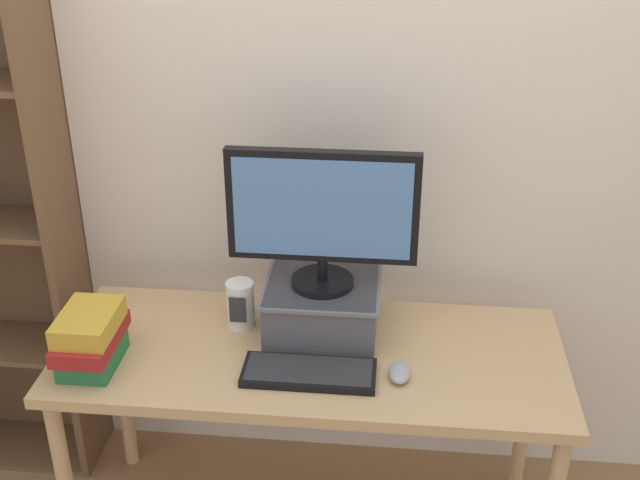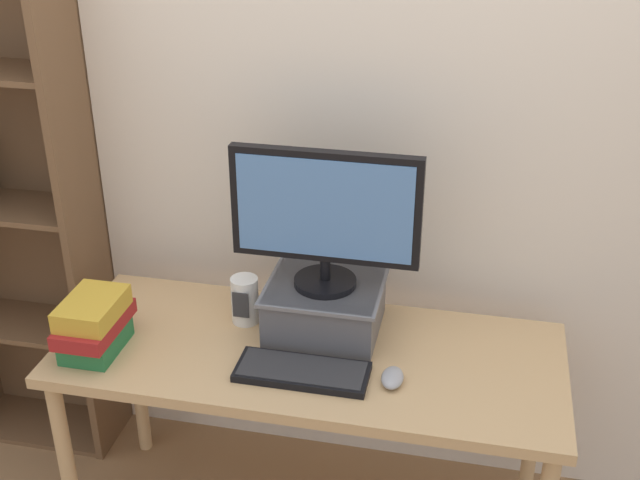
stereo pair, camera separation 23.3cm
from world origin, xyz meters
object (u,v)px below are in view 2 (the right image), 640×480
Objects in this scene: riser_box at (325,305)px; keyboard at (302,372)px; desk at (309,371)px; desk_speaker at (245,300)px; computer_mouse at (392,378)px; book_stack at (94,324)px; computer_monitor at (325,214)px; bookshelf_unit at (6,202)px.

riser_box is 0.93× the size of keyboard.
desk_speaker is at bearing 153.69° from desk.
computer_mouse reaches higher than desk.
computer_monitor is at bearing 21.05° from book_stack.
bookshelf_unit is at bearing 140.03° from book_stack.
riser_box reaches higher than desk_speaker.
computer_monitor reaches higher than book_stack.
keyboard is at bearing -20.88° from bookshelf_unit.
bookshelf_unit is 0.98m from desk_speaker.
bookshelf_unit is 1.23m from computer_monitor.
riser_box is at bearing 21.16° from book_stack.
desk_speaker is at bearing 31.70° from book_stack.
desk_speaker is (0.94, -0.21, -0.16)m from bookshelf_unit.
computer_monitor is at bearing 78.89° from desk.
computer_monitor is 2.16× the size of book_stack.
desk_speaker is (-0.25, 0.25, 0.07)m from keyboard.
riser_box is at bearing 136.31° from computer_mouse.
keyboard is 2.48× the size of desk_speaker.
desk is at bearing -101.11° from computer_monitor.
book_stack is (-0.91, -0.02, 0.07)m from computer_mouse.
riser_box is (0.02, 0.13, 0.17)m from desk.
desk is at bearing -26.31° from desk_speaker.
computer_mouse is (0.25, -0.24, -0.07)m from riser_box.
computer_monitor is at bearing -9.42° from bookshelf_unit.
book_stack is (-0.65, -0.00, 0.08)m from keyboard.
desk_speaker is at bearing 135.03° from keyboard.
riser_box reaches higher than keyboard.
desk is 0.31m from desk_speaker.
desk is at bearing -100.99° from riser_box.
bookshelf_unit reaches higher than book_stack.
keyboard is (1.19, -0.45, -0.23)m from bookshelf_unit.
desk is 0.50m from computer_monitor.
riser_box is 0.35m from computer_mouse.
desk_speaker is (-0.51, 0.23, 0.06)m from computer_mouse.
bookshelf_unit reaches higher than desk.
desk_speaker is (-0.26, -0.01, -0.33)m from computer_monitor.
book_stack is at bearing -158.95° from computer_monitor.
computer_monitor is at bearing 86.79° from keyboard.
desk is at bearing 157.81° from computer_mouse.
computer_monitor reaches higher than computer_mouse.
book_stack is at bearing -148.30° from desk_speaker.
bookshelf_unit is at bearing 163.31° from computer_mouse.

